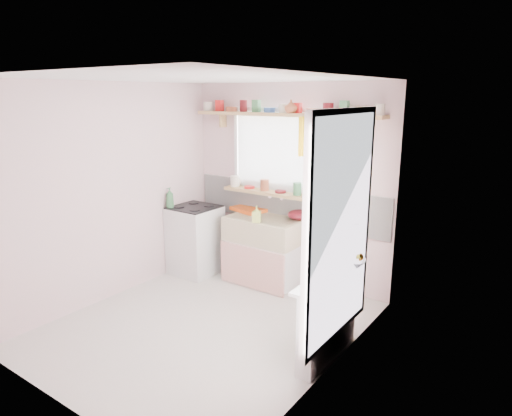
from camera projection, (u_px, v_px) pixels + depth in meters
The scene contains 19 objects.
room at pixel (305, 191), 4.77m from camera, with size 3.20×3.20×3.20m.
sink_unit at pixel (264, 250), 5.79m from camera, with size 0.95×0.65×1.11m.
cooker at pixel (195, 239), 6.12m from camera, with size 0.58×0.58×0.93m.
radiator_ledge at pixel (328, 317), 4.12m from camera, with size 0.22×0.95×0.78m.
windowsill at pixel (272, 193), 5.77m from camera, with size 1.40×0.22×0.04m, color tan.
pine_shelf at pixel (283, 115), 5.44m from camera, with size 2.52×0.24×0.04m, color tan.
shelf_crockery at pixel (282, 108), 5.43m from camera, with size 2.47×0.11×0.12m.
sill_crockery at pixel (269, 187), 5.78m from camera, with size 1.35×0.11×0.12m.
dish_tray at pixel (249, 209), 6.06m from camera, with size 0.44×0.33×0.04m, color #FF5E16.
colander at pixel (298, 215), 5.63m from camera, with size 0.27×0.27×0.12m, color #5A0F18.
jade_plant at pixel (341, 235), 4.33m from camera, with size 0.51×0.45×0.57m, color #2F6628.
fruit_bowl at pixel (352, 262), 4.32m from camera, with size 0.26×0.26×0.06m, color silver.
herb_pot at pixel (326, 262), 4.13m from camera, with size 0.11×0.07×0.20m, color #326026.
soap_bottle_sink at pixel (257, 214), 5.50m from camera, with size 0.09×0.09×0.20m, color #C9DA60.
sill_cup at pixel (238, 182), 6.13m from camera, with size 0.13×0.13×0.10m, color silver.
sill_bowl at pixel (314, 194), 5.49m from camera, with size 0.20×0.20×0.06m, color teal.
shelf_vase at pixel (291, 106), 5.29m from camera, with size 0.15×0.15×0.16m, color #9A502F.
cooker_bottle at pixel (170, 198), 5.93m from camera, with size 0.10×0.10×0.27m, color #3D7A48.
fruit at pixel (353, 256), 4.31m from camera, with size 0.20×0.14×0.10m.
Camera 1 is at (2.94, -3.25, 2.35)m, focal length 32.00 mm.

